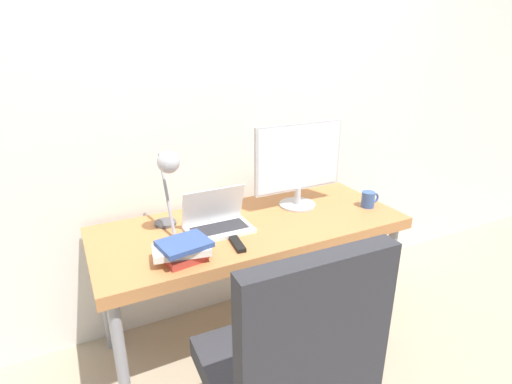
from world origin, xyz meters
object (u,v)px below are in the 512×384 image
at_px(laptop, 217,221).
at_px(monitor, 299,162).
at_px(office_chair, 292,364).
at_px(desk_lamp, 168,175).
at_px(mug, 369,199).
at_px(book_stack, 183,250).

height_order(laptop, monitor, monitor).
bearing_deg(office_chair, desk_lamp, 100.73).
relative_size(monitor, desk_lamp, 1.25).
bearing_deg(laptop, office_chair, -94.05).
height_order(laptop, desk_lamp, desk_lamp).
relative_size(laptop, monitor, 0.60).
xyz_separation_m(monitor, mug, (0.35, -0.20, -0.21)).
bearing_deg(mug, office_chair, -142.91).
relative_size(laptop, book_stack, 1.23).
distance_m(laptop, book_stack, 0.32).
bearing_deg(office_chair, book_stack, 106.90).
height_order(laptop, book_stack, laptop).
bearing_deg(mug, laptop, 172.61).
xyz_separation_m(laptop, book_stack, (-0.24, -0.21, 0.00)).
distance_m(laptop, office_chair, 0.84).
bearing_deg(book_stack, monitor, 21.35).
distance_m(monitor, desk_lamp, 0.74).
xyz_separation_m(office_chair, book_stack, (-0.18, 0.60, 0.18)).
xyz_separation_m(desk_lamp, office_chair, (0.16, -0.85, -0.44)).
distance_m(laptop, monitor, 0.57).
bearing_deg(book_stack, mug, 5.13).
height_order(desk_lamp, book_stack, desk_lamp).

